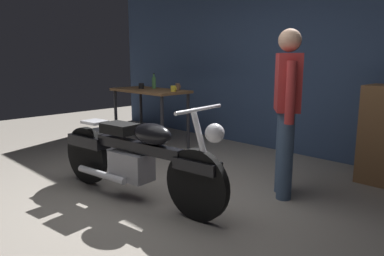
{
  "coord_description": "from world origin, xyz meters",
  "views": [
    {
      "loc": [
        2.69,
        -2.05,
        1.41
      ],
      "look_at": [
        -0.05,
        0.7,
        0.65
      ],
      "focal_mm": 34.35,
      "sensor_mm": 36.0,
      "label": 1
    }
  ],
  "objects_px": {
    "motorcycle": "(135,156)",
    "bottle": "(154,82)",
    "storage_bin": "(105,141)",
    "mug_black_matte": "(141,86)",
    "person_standing": "(287,106)",
    "mug_yellow_tall": "(173,89)",
    "mug_brown_stoneware": "(178,87)"
  },
  "relations": [
    {
      "from": "person_standing",
      "to": "mug_brown_stoneware",
      "type": "bearing_deg",
      "value": 37.7
    },
    {
      "from": "motorcycle",
      "to": "storage_bin",
      "type": "height_order",
      "value": "motorcycle"
    },
    {
      "from": "motorcycle",
      "to": "mug_yellow_tall",
      "type": "relative_size",
      "value": 19.43
    },
    {
      "from": "bottle",
      "to": "motorcycle",
      "type": "bearing_deg",
      "value": -43.72
    },
    {
      "from": "motorcycle",
      "to": "person_standing",
      "type": "bearing_deg",
      "value": 42.71
    },
    {
      "from": "motorcycle",
      "to": "storage_bin",
      "type": "distance_m",
      "value": 2.03
    },
    {
      "from": "person_standing",
      "to": "mug_yellow_tall",
      "type": "bearing_deg",
      "value": 41.38
    },
    {
      "from": "mug_brown_stoneware",
      "to": "bottle",
      "type": "bearing_deg",
      "value": -175.38
    },
    {
      "from": "storage_bin",
      "to": "mug_black_matte",
      "type": "relative_size",
      "value": 3.76
    },
    {
      "from": "mug_black_matte",
      "to": "mug_yellow_tall",
      "type": "bearing_deg",
      "value": 3.62
    },
    {
      "from": "person_standing",
      "to": "bottle",
      "type": "relative_size",
      "value": 6.93
    },
    {
      "from": "motorcycle",
      "to": "mug_brown_stoneware",
      "type": "xyz_separation_m",
      "value": [
        -1.25,
        1.73,
        0.5
      ]
    },
    {
      "from": "mug_brown_stoneware",
      "to": "mug_black_matte",
      "type": "xyz_separation_m",
      "value": [
        -0.62,
        -0.21,
        -0.01
      ]
    },
    {
      "from": "motorcycle",
      "to": "person_standing",
      "type": "relative_size",
      "value": 1.31
    },
    {
      "from": "mug_brown_stoneware",
      "to": "bottle",
      "type": "height_order",
      "value": "bottle"
    },
    {
      "from": "storage_bin",
      "to": "person_standing",
      "type": "bearing_deg",
      "value": 6.85
    },
    {
      "from": "motorcycle",
      "to": "bottle",
      "type": "bearing_deg",
      "value": 129.47
    },
    {
      "from": "motorcycle",
      "to": "storage_bin",
      "type": "bearing_deg",
      "value": 149.79
    },
    {
      "from": "person_standing",
      "to": "bottle",
      "type": "xyz_separation_m",
      "value": [
        -2.74,
        0.55,
        0.07
      ]
    },
    {
      "from": "storage_bin",
      "to": "mug_black_matte",
      "type": "xyz_separation_m",
      "value": [
        -0.03,
        0.72,
        0.77
      ]
    },
    {
      "from": "bottle",
      "to": "mug_black_matte",
      "type": "bearing_deg",
      "value": -122.09
    },
    {
      "from": "person_standing",
      "to": "mug_brown_stoneware",
      "type": "xyz_separation_m",
      "value": [
        -2.22,
        0.59,
        0.03
      ]
    },
    {
      "from": "person_standing",
      "to": "mug_yellow_tall",
      "type": "xyz_separation_m",
      "value": [
        -2.13,
        0.42,
        0.02
      ]
    },
    {
      "from": "motorcycle",
      "to": "person_standing",
      "type": "height_order",
      "value": "person_standing"
    },
    {
      "from": "storage_bin",
      "to": "bottle",
      "type": "distance_m",
      "value": 1.22
    },
    {
      "from": "motorcycle",
      "to": "mug_yellow_tall",
      "type": "bearing_deg",
      "value": 119.81
    },
    {
      "from": "person_standing",
      "to": "storage_bin",
      "type": "xyz_separation_m",
      "value": [
        -2.82,
        -0.34,
        -0.76
      ]
    },
    {
      "from": "person_standing",
      "to": "bottle",
      "type": "bearing_deg",
      "value": 41.27
    },
    {
      "from": "person_standing",
      "to": "bottle",
      "type": "distance_m",
      "value": 2.79
    },
    {
      "from": "storage_bin",
      "to": "mug_brown_stoneware",
      "type": "relative_size",
      "value": 4.1
    },
    {
      "from": "mug_black_matte",
      "to": "storage_bin",
      "type": "bearing_deg",
      "value": -87.99
    },
    {
      "from": "motorcycle",
      "to": "mug_yellow_tall",
      "type": "height_order",
      "value": "motorcycle"
    }
  ]
}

